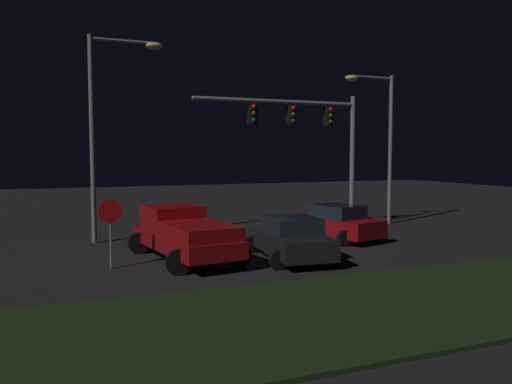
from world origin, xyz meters
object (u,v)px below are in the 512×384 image
at_px(car_sedan, 334,222).
at_px(street_lamp_right, 381,130).
at_px(traffic_signal_gantry, 309,128).
at_px(pickup_truck, 183,231).
at_px(street_lamp_left, 107,113).
at_px(stop_sign, 110,220).
at_px(car_sedan_far, 290,238).

xyz_separation_m(car_sedan, street_lamp_right, (4.73, 3.28, 4.17)).
height_order(car_sedan, traffic_signal_gantry, traffic_signal_gantry).
distance_m(pickup_truck, street_lamp_left, 6.68).
distance_m(car_sedan, stop_sign, 9.82).
height_order(street_lamp_right, stop_sign, street_lamp_right).
height_order(car_sedan, stop_sign, stop_sign).
bearing_deg(pickup_truck, traffic_signal_gantry, -65.73).
relative_size(car_sedan, stop_sign, 2.12).
bearing_deg(car_sedan_far, traffic_signal_gantry, -27.54).
bearing_deg(street_lamp_left, car_sedan_far, -48.71).
height_order(pickup_truck, traffic_signal_gantry, traffic_signal_gantry).
bearing_deg(street_lamp_left, stop_sign, -96.30).
height_order(traffic_signal_gantry, stop_sign, traffic_signal_gantry).
distance_m(pickup_truck, traffic_signal_gantry, 9.57).
relative_size(traffic_signal_gantry, stop_sign, 3.73).
bearing_deg(car_sedan, stop_sign, 87.22).
distance_m(pickup_truck, stop_sign, 2.63).
relative_size(car_sedan_far, street_lamp_right, 0.59).
height_order(pickup_truck, street_lamp_left, street_lamp_left).
xyz_separation_m(pickup_truck, traffic_signal_gantry, (7.41, 4.62, 3.90)).
relative_size(car_sedan_far, stop_sign, 2.05).
distance_m(traffic_signal_gantry, street_lamp_right, 4.35).
relative_size(street_lamp_left, street_lamp_right, 1.10).
distance_m(car_sedan, traffic_signal_gantry, 5.12).
distance_m(traffic_signal_gantry, stop_sign, 11.67).
relative_size(traffic_signal_gantry, street_lamp_right, 1.08).
bearing_deg(car_sedan_far, pickup_truck, 73.50).
distance_m(pickup_truck, street_lamp_right, 13.33).
relative_size(pickup_truck, street_lamp_right, 0.73).
relative_size(traffic_signal_gantry, street_lamp_left, 0.98).
height_order(street_lamp_left, stop_sign, street_lamp_left).
height_order(car_sedan_far, traffic_signal_gantry, traffic_signal_gantry).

